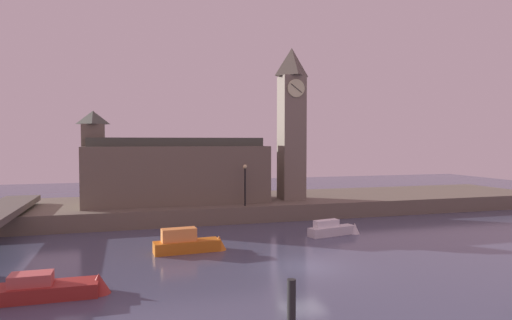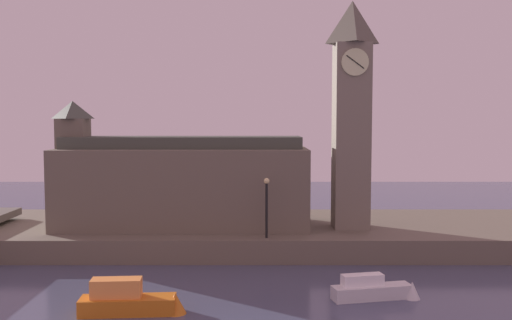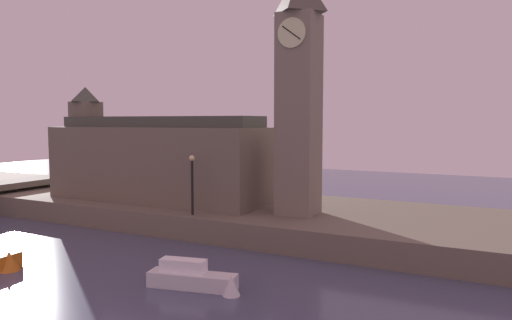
# 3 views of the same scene
# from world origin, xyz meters

# --- Properties ---
(far_embankment) EXTENTS (70.00, 12.00, 1.50)m
(far_embankment) POSITION_xyz_m (0.00, 20.00, 0.75)
(far_embankment) COLOR #6B6051
(far_embankment) RESTS_ON ground
(clock_tower) EXTENTS (2.56, 2.59, 15.21)m
(clock_tower) POSITION_xyz_m (6.20, 18.20, 9.35)
(clock_tower) COLOR slate
(clock_tower) RESTS_ON far_embankment
(parliament_hall) EXTENTS (17.05, 5.88, 8.62)m
(parliament_hall) POSITION_xyz_m (-5.61, 18.82, 4.52)
(parliament_hall) COLOR #6B6051
(parliament_hall) RESTS_ON far_embankment
(streetlamp) EXTENTS (0.36, 0.36, 3.75)m
(streetlamp) POSITION_xyz_m (0.45, 14.87, 3.85)
(streetlamp) COLOR black
(streetlamp) RESTS_ON far_embankment
(boat_ferry_white) EXTENTS (4.57, 1.79, 1.36)m
(boat_ferry_white) POSITION_xyz_m (5.81, 7.52, 0.46)
(boat_ferry_white) COLOR silver
(boat_ferry_white) RESTS_ON ground
(boat_patrol_orange) EXTENTS (4.99, 1.58, 1.74)m
(boat_patrol_orange) POSITION_xyz_m (-5.78, 5.41, 0.58)
(boat_patrol_orange) COLOR orange
(boat_patrol_orange) RESTS_ON ground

